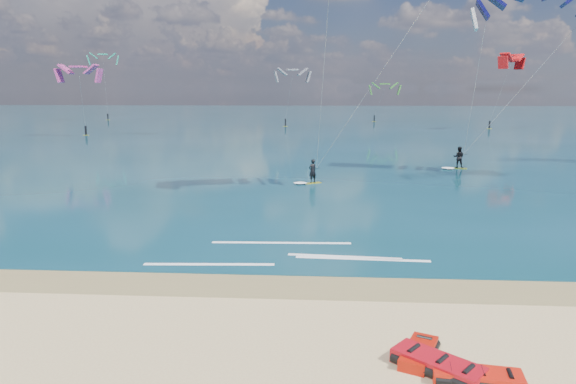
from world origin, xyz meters
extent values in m
plane|color=tan|center=(0.00, 40.00, 0.00)|extent=(320.00, 320.00, 0.00)
cube|color=olive|center=(0.00, 3.00, 0.00)|extent=(320.00, 2.40, 0.01)
cube|color=#0B363F|center=(0.00, 104.00, 0.02)|extent=(320.00, 200.00, 0.04)
cube|color=yellow|center=(0.79, 23.29, 0.07)|extent=(1.36, 1.01, 0.06)
imported|color=black|center=(0.79, 23.29, 0.97)|extent=(0.76, 0.73, 1.76)
cylinder|color=black|center=(1.08, 23.00, 1.22)|extent=(0.49, 0.30, 0.04)
cube|color=#A5C91E|center=(13.53, 31.34, 0.07)|extent=(1.54, 1.03, 0.07)
imported|color=black|center=(13.53, 31.34, 1.04)|extent=(1.08, 0.95, 1.89)
cylinder|color=black|center=(13.86, 31.01, 1.37)|extent=(0.57, 0.29, 0.04)
cube|color=white|center=(3.12, 6.03, 0.04)|extent=(5.53, 0.48, 0.01)
cube|color=white|center=(2.39, 6.30, 0.04)|extent=(4.77, 0.58, 0.01)
cube|color=white|center=(-0.40, 8.10, 0.04)|extent=(6.36, 0.47, 0.01)
cube|color=white|center=(-3.07, 5.00, 0.04)|extent=(5.25, 0.52, 0.01)
camera|label=1|loc=(1.30, -14.32, 6.94)|focal=32.00mm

